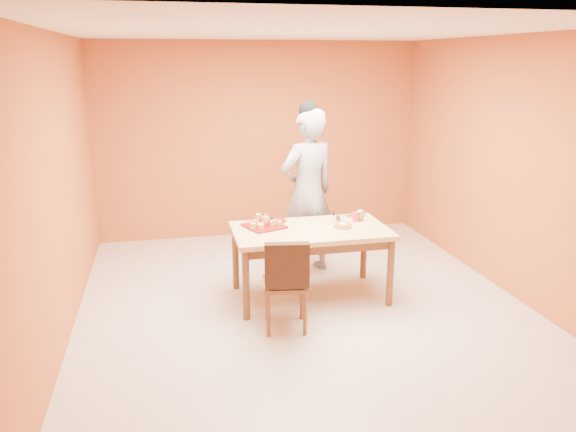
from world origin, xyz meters
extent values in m
plane|color=beige|center=(0.00, 0.00, 0.00)|extent=(5.00, 5.00, 0.00)
plane|color=white|center=(0.00, 0.00, 2.70)|extent=(5.00, 5.00, 0.00)
plane|color=#B35A29|center=(0.00, 2.50, 1.35)|extent=(4.50, 0.00, 4.50)
plane|color=#B35A29|center=(-2.25, 0.00, 1.35)|extent=(0.00, 5.00, 5.00)
plane|color=#B35A29|center=(2.25, 0.00, 1.35)|extent=(0.00, 5.00, 5.00)
cube|color=tan|center=(0.12, 0.13, 0.73)|extent=(1.60, 0.90, 0.05)
cube|color=brown|center=(0.12, 0.13, 0.66)|extent=(1.48, 0.78, 0.10)
cylinder|color=brown|center=(-0.62, -0.26, 0.35)|extent=(0.07, 0.07, 0.71)
cylinder|color=brown|center=(-0.62, 0.52, 0.35)|extent=(0.07, 0.07, 0.71)
cylinder|color=brown|center=(0.86, -0.26, 0.35)|extent=(0.07, 0.07, 0.71)
cylinder|color=brown|center=(0.86, 0.52, 0.35)|extent=(0.07, 0.07, 0.71)
imported|color=gray|center=(0.28, 0.88, 0.96)|extent=(0.82, 0.67, 1.93)
cube|color=maroon|center=(-0.34, 0.28, 0.77)|extent=(0.47, 0.47, 0.02)
cylinder|color=maroon|center=(-0.20, 0.47, 0.77)|extent=(0.32, 0.32, 0.02)
cylinder|color=silver|center=(0.44, 0.04, 0.77)|extent=(0.34, 0.34, 0.01)
cylinder|color=orange|center=(0.44, 0.04, 0.79)|extent=(0.20, 0.20, 0.04)
cube|color=silver|center=(0.45, 0.22, 0.82)|extent=(0.10, 0.23, 0.01)
ellipsoid|color=olive|center=(0.73, 0.31, 0.82)|extent=(0.11, 0.09, 0.12)
cylinder|color=#D01F4F|center=(0.66, 0.28, 0.81)|extent=(0.08, 0.08, 0.10)
cylinder|color=#321B0D|center=(0.67, 0.48, 0.77)|extent=(0.11, 0.11, 0.03)
camera|label=1|loc=(-1.32, -5.23, 2.45)|focal=35.00mm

